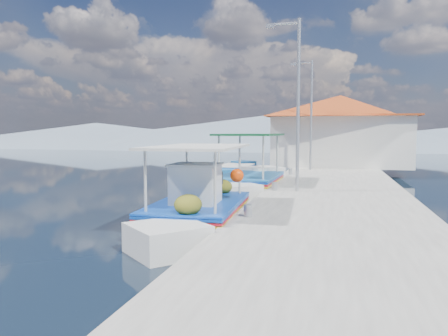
# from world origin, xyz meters

# --- Properties ---
(ground) EXTENTS (160.00, 160.00, 0.00)m
(ground) POSITION_xyz_m (0.00, 0.00, 0.00)
(ground) COLOR black
(ground) RESTS_ON ground
(quay) EXTENTS (5.00, 44.00, 0.50)m
(quay) POSITION_xyz_m (5.90, 6.00, 0.25)
(quay) COLOR #AFACA4
(quay) RESTS_ON ground
(bollards) EXTENTS (0.20, 17.20, 0.30)m
(bollards) POSITION_xyz_m (3.80, 5.25, 0.65)
(bollards) COLOR #A5A8AD
(bollards) RESTS_ON quay
(main_caique) EXTENTS (2.42, 7.52, 2.48)m
(main_caique) POSITION_xyz_m (2.30, -2.23, 0.48)
(main_caique) COLOR silver
(main_caique) RESTS_ON ground
(caique_green_canopy) EXTENTS (2.39, 7.49, 2.80)m
(caique_green_canopy) POSITION_xyz_m (2.47, 4.40, 0.42)
(caique_green_canopy) COLOR silver
(caique_green_canopy) RESTS_ON ground
(caique_blue_hull) EXTENTS (1.76, 5.69, 1.01)m
(caique_blue_hull) POSITION_xyz_m (0.31, 11.23, 0.27)
(caique_blue_hull) COLOR #1A60A0
(caique_blue_hull) RESTS_ON ground
(harbor_building) EXTENTS (10.49, 10.49, 4.40)m
(harbor_building) POSITION_xyz_m (6.20, 15.00, 2.78)
(harbor_building) COLOR silver
(harbor_building) RESTS_ON quay
(lamp_post_near) EXTENTS (1.21, 0.14, 6.00)m
(lamp_post_near) POSITION_xyz_m (4.51, 2.00, 3.85)
(lamp_post_near) COLOR #A5A8AD
(lamp_post_near) RESTS_ON quay
(lamp_post_far) EXTENTS (1.21, 0.14, 6.00)m
(lamp_post_far) POSITION_xyz_m (4.51, 11.00, 3.85)
(lamp_post_far) COLOR #A5A8AD
(lamp_post_far) RESTS_ON quay
(mountain_ridge) EXTENTS (171.40, 96.00, 5.50)m
(mountain_ridge) POSITION_xyz_m (6.54, 56.00, 2.04)
(mountain_ridge) COLOR slate
(mountain_ridge) RESTS_ON ground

